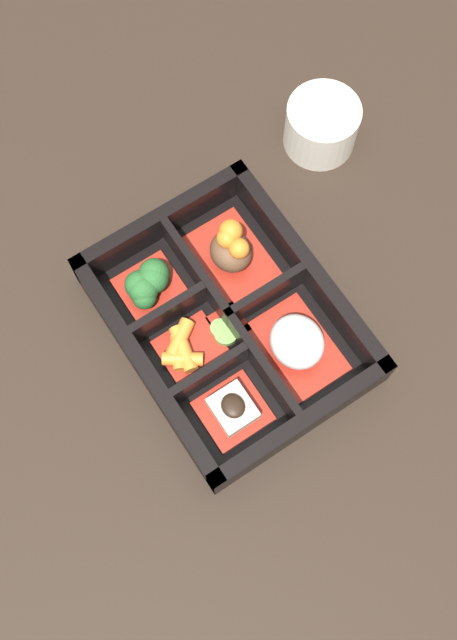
# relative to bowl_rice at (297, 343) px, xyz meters

# --- Properties ---
(ground_plane) EXTENTS (3.00, 3.00, 0.00)m
(ground_plane) POSITION_rel_bowl_rice_xyz_m (-0.06, -0.04, -0.03)
(ground_plane) COLOR black
(bento_base) EXTENTS (0.26, 0.20, 0.01)m
(bento_base) POSITION_rel_bowl_rice_xyz_m (-0.06, -0.04, -0.03)
(bento_base) COLOR black
(bento_base) RESTS_ON ground_plane
(bento_rim) EXTENTS (0.26, 0.20, 0.05)m
(bento_rim) POSITION_rel_bowl_rice_xyz_m (-0.06, -0.04, -0.01)
(bento_rim) COLOR black
(bento_rim) RESTS_ON ground_plane
(bowl_stew) EXTENTS (0.09, 0.07, 0.05)m
(bowl_stew) POSITION_rel_bowl_rice_xyz_m (-0.12, 0.00, 0.00)
(bowl_stew) COLOR maroon
(bowl_stew) RESTS_ON bento_base
(bowl_rice) EXTENTS (0.09, 0.07, 0.05)m
(bowl_rice) POSITION_rel_bowl_rice_xyz_m (0.00, 0.00, 0.00)
(bowl_rice) COLOR maroon
(bowl_rice) RESTS_ON bento_base
(bowl_greens) EXTENTS (0.06, 0.06, 0.04)m
(bowl_greens) POSITION_rel_bowl_rice_xyz_m (-0.13, -0.09, -0.00)
(bowl_greens) COLOR maroon
(bowl_greens) RESTS_ON bento_base
(bowl_carrots) EXTENTS (0.06, 0.06, 0.02)m
(bowl_carrots) POSITION_rel_bowl_rice_xyz_m (-0.06, -0.09, -0.01)
(bowl_carrots) COLOR maroon
(bowl_carrots) RESTS_ON bento_base
(bowl_tofu) EXTENTS (0.06, 0.06, 0.03)m
(bowl_tofu) POSITION_rel_bowl_rice_xyz_m (0.02, -0.08, -0.01)
(bowl_tofu) COLOR maroon
(bowl_tofu) RESTS_ON bento_base
(bowl_pickles) EXTENTS (0.04, 0.03, 0.01)m
(bowl_pickles) POSITION_rel_bowl_rice_xyz_m (-0.05, -0.05, -0.02)
(bowl_pickles) COLOR maroon
(bowl_pickles) RESTS_ON bento_base
(tea_cup) EXTENTS (0.08, 0.08, 0.06)m
(tea_cup) POSITION_rel_bowl_rice_xyz_m (-0.18, 0.16, -0.00)
(tea_cup) COLOR beige
(tea_cup) RESTS_ON ground_plane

